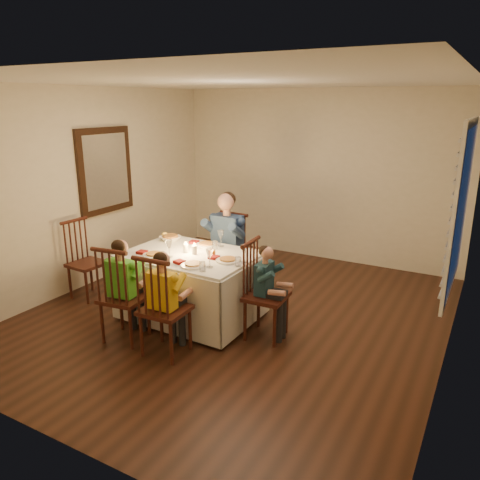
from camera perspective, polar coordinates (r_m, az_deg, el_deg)
The scene contains 26 objects.
ground at distance 5.56m, azimuth -0.43°, elevation -9.05°, with size 5.00×5.00×0.00m, color black.
wall_left at distance 6.53m, azimuth -18.01°, elevation 6.00°, with size 0.02×5.00×2.60m, color beige.
wall_right at distance 4.51m, azimuth 25.29°, elevation 0.77°, with size 0.02×5.00×2.60m, color beige.
wall_back at distance 7.38m, azimuth 9.24°, elevation 7.72°, with size 4.50×0.02×2.60m, color beige.
ceiling at distance 5.02m, azimuth -0.49°, elevation 18.79°, with size 5.00×5.00×0.00m, color white.
dining_table at distance 5.34m, azimuth -5.99°, elevation -3.88°, with size 1.49×1.09×0.74m.
chair_adult at distance 6.16m, azimuth -1.64°, elevation -6.44°, with size 0.43×0.41×1.05m, color black, non-canonical shape.
chair_near_left at distance 5.19m, azimuth -13.57°, elevation -11.56°, with size 0.43×0.41×1.05m, color black, non-canonical shape.
chair_near_right at distance 4.85m, azimuth -8.88°, elevation -13.38°, with size 0.43×0.41×1.05m, color black, non-canonical shape.
chair_end at distance 5.10m, azimuth 3.16°, elevation -11.62°, with size 0.43×0.41×1.05m, color black, non-canonical shape.
chair_extra at distance 6.34m, azimuth -17.76°, elevation -6.57°, with size 0.41×0.39×1.00m, color black, non-canonical shape.
adult at distance 6.16m, azimuth -1.64°, elevation -6.44°, with size 0.50×0.46×1.33m, color #2F4C76, non-canonical shape.
child_green at distance 5.19m, azimuth -13.57°, elevation -11.56°, with size 0.37×0.34×1.09m, color green, non-canonical shape.
child_yellow at distance 4.85m, azimuth -8.88°, elevation -13.38°, with size 0.35×0.32×1.06m, color gold, non-canonical shape.
child_teal at distance 5.10m, azimuth 3.16°, elevation -11.62°, with size 0.32×0.29×1.01m, color #1B3845, non-canonical shape.
setting_adult at distance 5.54m, azimuth -4.10°, elevation -0.57°, with size 0.26×0.26×0.02m, color white.
setting_green at distance 5.24m, azimuth -10.39°, elevation -1.83°, with size 0.26×0.26×0.02m, color white.
setting_yellow at distance 4.87m, azimuth -5.71°, elevation -3.06°, with size 0.26×0.26×0.02m, color white.
setting_teal at distance 4.98m, azimuth -1.48°, elevation -2.50°, with size 0.26×0.26×0.02m, color white.
candle_left at distance 5.29m, azimuth -6.62°, elevation -1.01°, with size 0.06×0.06×0.10m, color white.
candle_right at distance 5.22m, azimuth -5.56°, elevation -1.22°, with size 0.06×0.06×0.10m, color white.
squash at distance 5.85m, azimuth -9.14°, elevation 0.54°, with size 0.09×0.09×0.09m, color yellow.
orange_fruit at distance 5.16m, azimuth -3.42°, elevation -1.51°, with size 0.08×0.08×0.08m, color orange.
serving_bowl at distance 5.77m, azimuth -8.49°, elevation 0.20°, with size 0.24×0.24×0.06m, color white.
wall_mirror at distance 6.68m, azimuth -16.09°, elevation 8.12°, with size 0.06×0.95×1.15m.
window_blinds at distance 4.56m, azimuth 25.15°, elevation 3.55°, with size 0.07×1.34×1.54m.
Camera 1 is at (2.48, -4.37, 2.40)m, focal length 35.00 mm.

